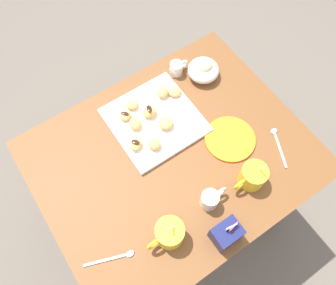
{
  "coord_description": "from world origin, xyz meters",
  "views": [
    {
      "loc": [
        0.29,
        0.39,
        1.83
      ],
      "look_at": [
        -0.01,
        -0.05,
        0.73
      ],
      "focal_mm": 36.03,
      "sensor_mm": 36.0,
      "label": 1
    }
  ],
  "objects_px": {
    "sugar_caddy": "(226,234)",
    "ice_cream_bowl": "(203,69)",
    "dining_table": "(173,169)",
    "beignet_7": "(175,92)",
    "beignet_6": "(150,112)",
    "beignet_5": "(136,144)",
    "beignet_1": "(132,105)",
    "cream_pitcher_white": "(211,199)",
    "beignet_0": "(163,92)",
    "chocolate_sauce_pitcher": "(177,68)",
    "beignet_4": "(166,123)",
    "beignet_3": "(125,116)",
    "saucer_orange_left": "(230,139)",
    "beignet_8": "(135,124)",
    "pastry_plate_square": "(155,120)",
    "beignet_2": "(154,144)",
    "coffee_mug_yellow_right": "(169,233)",
    "coffee_mug_yellow_left": "(252,176)"
  },
  "relations": [
    {
      "from": "sugar_caddy",
      "to": "ice_cream_bowl",
      "type": "distance_m",
      "value": 0.65
    },
    {
      "from": "dining_table",
      "to": "beignet_7",
      "type": "height_order",
      "value": "beignet_7"
    },
    {
      "from": "sugar_caddy",
      "to": "beignet_6",
      "type": "xyz_separation_m",
      "value": [
        -0.04,
        -0.51,
        -0.0
      ]
    },
    {
      "from": "beignet_5",
      "to": "dining_table",
      "type": "bearing_deg",
      "value": 132.49
    },
    {
      "from": "beignet_1",
      "to": "beignet_5",
      "type": "xyz_separation_m",
      "value": [
        0.08,
        0.15,
        -0.0
      ]
    },
    {
      "from": "cream_pitcher_white",
      "to": "beignet_7",
      "type": "bearing_deg",
      "value": -108.84
    },
    {
      "from": "cream_pitcher_white",
      "to": "beignet_0",
      "type": "bearing_deg",
      "value": -103.1
    },
    {
      "from": "chocolate_sauce_pitcher",
      "to": "beignet_6",
      "type": "bearing_deg",
      "value": 29.54
    },
    {
      "from": "chocolate_sauce_pitcher",
      "to": "beignet_5",
      "type": "relative_size",
      "value": 1.67
    },
    {
      "from": "beignet_4",
      "to": "beignet_5",
      "type": "height_order",
      "value": "beignet_4"
    },
    {
      "from": "beignet_3",
      "to": "beignet_6",
      "type": "relative_size",
      "value": 0.84
    },
    {
      "from": "saucer_orange_left",
      "to": "beignet_8",
      "type": "bearing_deg",
      "value": -41.83
    },
    {
      "from": "beignet_0",
      "to": "beignet_1",
      "type": "height_order",
      "value": "beignet_0"
    },
    {
      "from": "beignet_1",
      "to": "beignet_7",
      "type": "xyz_separation_m",
      "value": [
        -0.17,
        0.04,
        -0.0
      ]
    },
    {
      "from": "pastry_plate_square",
      "to": "beignet_2",
      "type": "relative_size",
      "value": 6.55
    },
    {
      "from": "beignet_4",
      "to": "cream_pitcher_white",
      "type": "bearing_deg",
      "value": 83.43
    },
    {
      "from": "dining_table",
      "to": "beignet_7",
      "type": "xyz_separation_m",
      "value": [
        -0.15,
        -0.21,
        0.16
      ]
    },
    {
      "from": "cream_pitcher_white",
      "to": "beignet_4",
      "type": "distance_m",
      "value": 0.32
    },
    {
      "from": "dining_table",
      "to": "sugar_caddy",
      "type": "height_order",
      "value": "sugar_caddy"
    },
    {
      "from": "beignet_6",
      "to": "ice_cream_bowl",
      "type": "bearing_deg",
      "value": -171.42
    },
    {
      "from": "chocolate_sauce_pitcher",
      "to": "beignet_5",
      "type": "height_order",
      "value": "chocolate_sauce_pitcher"
    },
    {
      "from": "beignet_2",
      "to": "beignet_4",
      "type": "relative_size",
      "value": 0.88
    },
    {
      "from": "coffee_mug_yellow_right",
      "to": "beignet_0",
      "type": "distance_m",
      "value": 0.54
    },
    {
      "from": "sugar_caddy",
      "to": "beignet_8",
      "type": "xyz_separation_m",
      "value": [
        0.03,
        -0.5,
        -0.01
      ]
    },
    {
      "from": "sugar_caddy",
      "to": "beignet_2",
      "type": "xyz_separation_m",
      "value": [
        0.02,
        -0.39,
        -0.01
      ]
    },
    {
      "from": "chocolate_sauce_pitcher",
      "to": "beignet_3",
      "type": "relative_size",
      "value": 2.09
    },
    {
      "from": "coffee_mug_yellow_left",
      "to": "beignet_2",
      "type": "xyz_separation_m",
      "value": [
        0.21,
        -0.29,
        -0.01
      ]
    },
    {
      "from": "beignet_8",
      "to": "dining_table",
      "type": "bearing_deg",
      "value": 106.82
    },
    {
      "from": "ice_cream_bowl",
      "to": "beignet_8",
      "type": "distance_m",
      "value": 0.36
    },
    {
      "from": "coffee_mug_yellow_right",
      "to": "beignet_4",
      "type": "bearing_deg",
      "value": -122.56
    },
    {
      "from": "saucer_orange_left",
      "to": "beignet_3",
      "type": "bearing_deg",
      "value": -46.34
    },
    {
      "from": "dining_table",
      "to": "pastry_plate_square",
      "type": "bearing_deg",
      "value": -98.12
    },
    {
      "from": "cream_pitcher_white",
      "to": "beignet_3",
      "type": "relative_size",
      "value": 2.38
    },
    {
      "from": "coffee_mug_yellow_right",
      "to": "beignet_8",
      "type": "distance_m",
      "value": 0.42
    },
    {
      "from": "beignet_7",
      "to": "cream_pitcher_white",
      "type": "bearing_deg",
      "value": 71.16
    },
    {
      "from": "sugar_caddy",
      "to": "beignet_1",
      "type": "xyz_separation_m",
      "value": [
        -0.01,
        -0.58,
        -0.01
      ]
    },
    {
      "from": "coffee_mug_yellow_right",
      "to": "beignet_4",
      "type": "height_order",
      "value": "coffee_mug_yellow_right"
    },
    {
      "from": "pastry_plate_square",
      "to": "beignet_1",
      "type": "height_order",
      "value": "beignet_1"
    },
    {
      "from": "chocolate_sauce_pitcher",
      "to": "beignet_4",
      "type": "height_order",
      "value": "chocolate_sauce_pitcher"
    },
    {
      "from": "beignet_7",
      "to": "beignet_1",
      "type": "bearing_deg",
      "value": -14.56
    },
    {
      "from": "pastry_plate_square",
      "to": "beignet_5",
      "type": "height_order",
      "value": "beignet_5"
    },
    {
      "from": "pastry_plate_square",
      "to": "saucer_orange_left",
      "type": "distance_m",
      "value": 0.29
    },
    {
      "from": "ice_cream_bowl",
      "to": "beignet_2",
      "type": "bearing_deg",
      "value": 25.74
    },
    {
      "from": "beignet_6",
      "to": "beignet_4",
      "type": "bearing_deg",
      "value": 108.33
    },
    {
      "from": "sugar_caddy",
      "to": "beignet_3",
      "type": "xyz_separation_m",
      "value": [
        0.04,
        -0.55,
        -0.01
      ]
    },
    {
      "from": "ice_cream_bowl",
      "to": "chocolate_sauce_pitcher",
      "type": "xyz_separation_m",
      "value": [
        0.08,
        -0.07,
        -0.01
      ]
    },
    {
      "from": "beignet_2",
      "to": "beignet_0",
      "type": "bearing_deg",
      "value": -131.22
    },
    {
      "from": "dining_table",
      "to": "beignet_3",
      "type": "relative_size",
      "value": 22.06
    },
    {
      "from": "coffee_mug_yellow_left",
      "to": "cream_pitcher_white",
      "type": "bearing_deg",
      "value": -5.91
    },
    {
      "from": "chocolate_sauce_pitcher",
      "to": "saucer_orange_left",
      "type": "distance_m",
      "value": 0.37
    }
  ]
}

